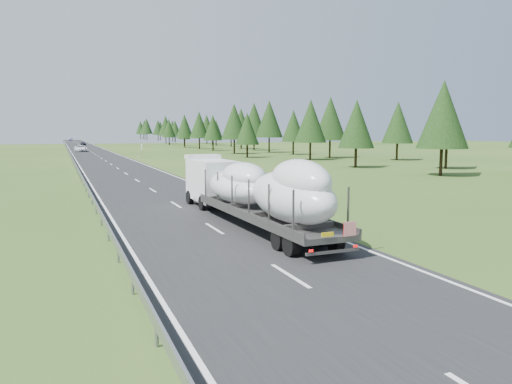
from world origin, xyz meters
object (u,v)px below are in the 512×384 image
object	(u,v)px
highway_sign	(142,148)
boat_truck	(251,188)
distant_car_dark	(83,144)
distant_car_blue	(71,139)
distant_van	(81,148)

from	to	relation	value
highway_sign	boat_truck	bearing A→B (deg)	-94.13
boat_truck	distant_car_dark	bearing A→B (deg)	90.44
distant_car_dark	distant_car_blue	distance (m)	106.75
distant_car_dark	distant_car_blue	xyz separation A→B (m)	(-1.83, 106.73, 0.10)
highway_sign	distant_car_dark	size ratio (longest dim) A/B	0.66
highway_sign	boat_truck	size ratio (longest dim) A/B	0.14
boat_truck	distant_van	xyz separation A→B (m)	(-4.36, 106.07, -1.18)
boat_truck	distant_car_blue	world-z (taller)	boat_truck
distant_van	distant_car_dark	world-z (taller)	distant_van
boat_truck	distant_van	bearing A→B (deg)	92.36
highway_sign	distant_car_blue	bearing A→B (deg)	92.34
highway_sign	boat_truck	xyz separation A→B (m)	(-5.11, -70.71, 0.19)
highway_sign	boat_truck	distance (m)	70.89
distant_van	distant_car_blue	bearing A→B (deg)	87.21
boat_truck	highway_sign	bearing A→B (deg)	85.87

